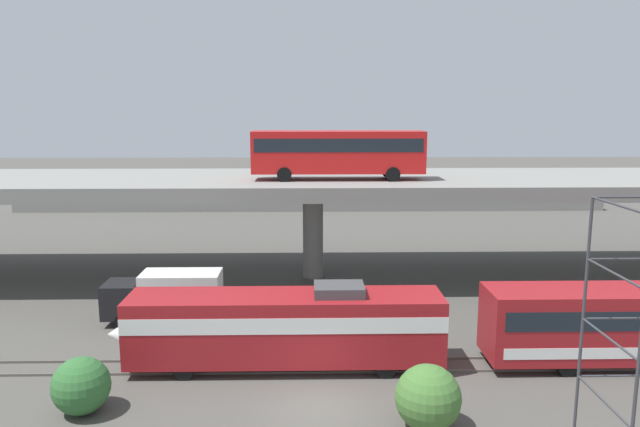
% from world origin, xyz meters
% --- Properties ---
extents(ground_plane, '(260.00, 260.00, 0.00)m').
position_xyz_m(ground_plane, '(0.00, 0.00, 0.00)').
color(ground_plane, '#4C4944').
extents(rail_strip_near, '(110.00, 0.12, 0.12)m').
position_xyz_m(rail_strip_near, '(0.00, 3.25, 0.06)').
color(rail_strip_near, '#59544C').
rests_on(rail_strip_near, ground_plane).
extents(rail_strip_far, '(110.00, 0.12, 0.12)m').
position_xyz_m(rail_strip_far, '(0.00, 4.75, 0.06)').
color(rail_strip_far, '#59544C').
rests_on(rail_strip_far, ground_plane).
extents(train_locomotive, '(16.19, 3.04, 4.18)m').
position_xyz_m(train_locomotive, '(-2.24, 4.00, 2.19)').
color(train_locomotive, maroon).
rests_on(train_locomotive, ground_plane).
extents(highway_overpass, '(96.00, 12.58, 7.56)m').
position_xyz_m(highway_overpass, '(0.00, 20.00, 6.93)').
color(highway_overpass, gray).
rests_on(highway_overpass, ground_plane).
extents(transit_bus_on_overpass, '(12.00, 2.68, 3.40)m').
position_xyz_m(transit_bus_on_overpass, '(1.76, 18.27, 9.62)').
color(transit_bus_on_overpass, red).
rests_on(transit_bus_on_overpass, highway_overpass).
extents(service_truck_west, '(6.80, 2.46, 3.04)m').
position_xyz_m(service_truck_west, '(-8.73, 10.43, 1.64)').
color(service_truck_west, black).
rests_on(service_truck_west, ground_plane).
extents(pier_parking_lot, '(72.43, 12.90, 1.71)m').
position_xyz_m(pier_parking_lot, '(0.00, 55.00, 0.85)').
color(pier_parking_lot, gray).
rests_on(pier_parking_lot, ground_plane).
extents(parked_car_0, '(4.53, 1.99, 1.50)m').
position_xyz_m(parked_car_0, '(15.99, 57.27, 2.48)').
color(parked_car_0, '#515459').
rests_on(parked_car_0, pier_parking_lot).
extents(parked_car_1, '(4.09, 1.84, 1.50)m').
position_xyz_m(parked_car_1, '(22.33, 52.13, 2.48)').
color(parked_car_1, '#515459').
rests_on(parked_car_1, pier_parking_lot).
extents(parked_car_2, '(4.41, 1.86, 1.50)m').
position_xyz_m(parked_car_2, '(-5.45, 56.85, 2.48)').
color(parked_car_2, black).
rests_on(parked_car_2, pier_parking_lot).
extents(parked_car_3, '(4.40, 1.89, 1.50)m').
position_xyz_m(parked_car_3, '(-6.01, 51.86, 2.48)').
color(parked_car_3, silver).
rests_on(parked_car_3, pier_parking_lot).
extents(parked_car_4, '(4.38, 1.94, 1.50)m').
position_xyz_m(parked_car_4, '(-10.36, 55.15, 2.48)').
color(parked_car_4, black).
rests_on(parked_car_4, pier_parking_lot).
extents(parked_car_5, '(4.15, 1.98, 1.50)m').
position_xyz_m(parked_car_5, '(-15.20, 52.28, 2.48)').
color(parked_car_5, silver).
rests_on(parked_car_5, pier_parking_lot).
extents(parked_car_6, '(4.58, 1.86, 1.50)m').
position_xyz_m(parked_car_6, '(7.97, 56.80, 2.48)').
color(parked_car_6, navy).
rests_on(parked_car_6, pier_parking_lot).
extents(harbor_water, '(140.00, 36.00, 0.01)m').
position_xyz_m(harbor_water, '(0.00, 78.00, 0.00)').
color(harbor_water, navy).
rests_on(harbor_water, ground_plane).
extents(shrub_left, '(2.40, 2.40, 2.40)m').
position_xyz_m(shrub_left, '(-9.82, -0.29, 1.20)').
color(shrub_left, '#306630').
rests_on(shrub_left, ground_plane).
extents(shrub_right, '(2.62, 2.62, 2.62)m').
position_xyz_m(shrub_right, '(4.31, -1.84, 1.31)').
color(shrub_right, '#457332').
rests_on(shrub_right, ground_plane).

